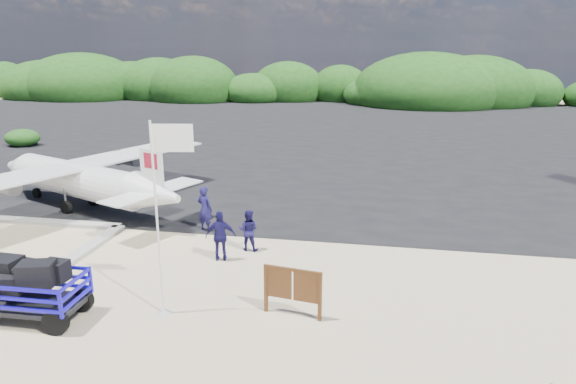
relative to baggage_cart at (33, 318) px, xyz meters
name	(u,v)px	position (x,y,z in m)	size (l,w,h in m)	color
ground	(178,296)	(3.33, 1.89, 0.00)	(160.00, 160.00, 0.00)	beige
asphalt_apron	(314,132)	(3.33, 31.89, 0.00)	(90.00, 50.00, 0.04)	#B2B2B2
vegetation_band	(339,102)	(3.33, 56.89, 0.00)	(124.00, 8.00, 4.40)	#B2B2B2
baggage_cart	(33,318)	(0.00, 0.00, 0.00)	(3.04, 1.74, 1.52)	#160DCA
flagpole	(164,313)	(3.34, 0.89, 0.00)	(1.05, 0.44, 5.27)	white
signboard	(292,316)	(6.81, 1.39, 0.00)	(1.73, 0.16, 1.42)	brown
crew_a	(205,209)	(2.31, 7.29, 0.91)	(0.66, 0.43, 1.81)	#18144B
crew_b	(248,230)	(4.47, 5.70, 0.74)	(0.72, 0.56, 1.49)	#18144B
crew_c	(221,236)	(3.78, 4.65, 0.87)	(1.02, 0.42, 1.74)	#18144B
aircraft_large	(507,158)	(17.04, 23.80, 0.00)	(13.66, 13.66, 4.10)	#B2B2B2
aircraft_small	(236,125)	(-4.33, 34.73, 0.00)	(7.86, 7.86, 2.83)	#B2B2B2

